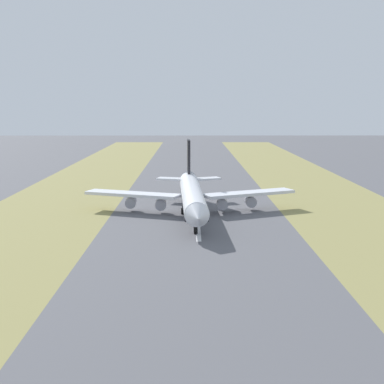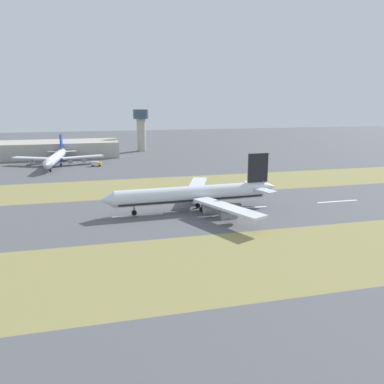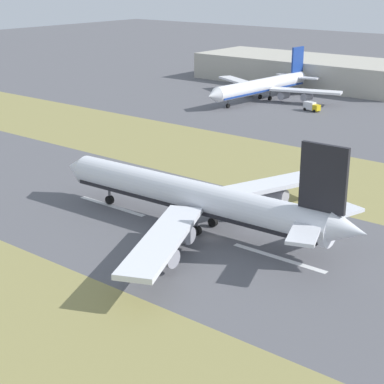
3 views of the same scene
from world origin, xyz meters
name	(u,v)px [view 2 (image 2 of 3)]	position (x,y,z in m)	size (l,w,h in m)	color
ground_plane	(208,210)	(0.00, 0.00, 0.00)	(800.00, 800.00, 0.00)	#56565B
grass_median_west	(258,259)	(-45.00, 0.00, 0.00)	(40.00, 600.00, 0.01)	olive
grass_median_east	(182,185)	(45.00, 0.00, 0.00)	(40.00, 600.00, 0.01)	olive
centreline_dash_near	(337,201)	(0.00, -54.16, 0.01)	(1.20, 18.00, 0.01)	silver
centreline_dash_mid	(244,208)	(0.00, -14.16, 0.01)	(1.20, 18.00, 0.01)	silver
centreline_dash_far	(138,215)	(0.00, 25.84, 0.01)	(1.20, 18.00, 0.01)	silver
airplane_main_jet	(197,194)	(1.60, 3.94, 6.02)	(64.09, 67.16, 20.20)	silver
terminal_building	(52,149)	(159.68, 71.14, 5.50)	(36.00, 93.35, 11.01)	#B2AD9E
control_tower	(141,126)	(177.45, 4.68, 20.33)	(12.00, 12.00, 32.97)	#B2AD9E
airplane_parked_apron	(56,158)	(116.36, 64.22, 5.32)	(59.41, 56.52, 17.85)	white
service_truck	(96,164)	(109.82, 40.36, 1.67)	(3.43, 6.30, 3.10)	gold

